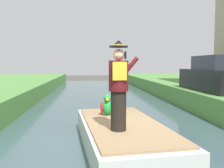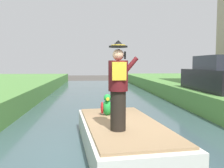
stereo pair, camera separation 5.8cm
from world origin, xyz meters
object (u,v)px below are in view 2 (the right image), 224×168
object	(u,v)px
boat	(123,135)
person_pirate	(118,86)
parrot_plush	(107,106)
parked_car_dark	(217,76)

from	to	relation	value
boat	person_pirate	distance (m)	1.42
parrot_plush	person_pirate	bearing A→B (deg)	-85.53
boat	parrot_plush	xyz separation A→B (m)	(-0.31, 0.88, 0.55)
boat	parked_car_dark	bearing A→B (deg)	44.04
person_pirate	parrot_plush	world-z (taller)	person_pirate
boat	parrot_plush	bearing A→B (deg)	109.26
parrot_plush	boat	bearing A→B (deg)	-70.74
person_pirate	parked_car_dark	bearing A→B (deg)	38.56
person_pirate	parrot_plush	distance (m)	1.70
person_pirate	parked_car_dark	xyz separation A→B (m)	(4.86, 5.18, -0.07)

